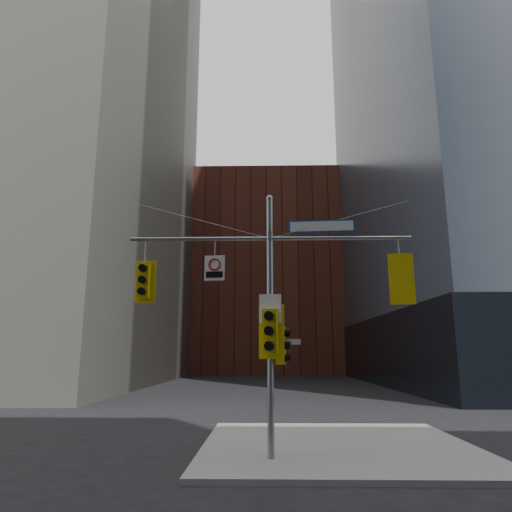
{
  "coord_description": "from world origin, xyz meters",
  "views": [
    {
      "loc": [
        -0.12,
        -10.59,
        2.81
      ],
      "look_at": [
        -0.39,
        2.0,
        5.49
      ],
      "focal_mm": 32.0,
      "sensor_mm": 36.0,
      "label": 1
    }
  ],
  "objects_px": {
    "traffic_light_pole_front": "(270,331)",
    "regulatory_sign_arm": "(215,267)",
    "street_sign_blade": "(321,226)",
    "traffic_light_west_arm": "(144,281)",
    "signal_assembly": "(270,294)",
    "traffic_light_east_arm": "(401,280)",
    "traffic_light_pole_side": "(282,346)"
  },
  "relations": [
    {
      "from": "traffic_light_pole_front",
      "to": "regulatory_sign_arm",
      "type": "height_order",
      "value": "regulatory_sign_arm"
    },
    {
      "from": "traffic_light_pole_front",
      "to": "street_sign_blade",
      "type": "distance_m",
      "value": 3.33
    },
    {
      "from": "traffic_light_west_arm",
      "to": "traffic_light_pole_front",
      "type": "distance_m",
      "value": 3.83
    },
    {
      "from": "signal_assembly",
      "to": "traffic_light_east_arm",
      "type": "bearing_deg",
      "value": 0.01
    },
    {
      "from": "traffic_light_pole_front",
      "to": "traffic_light_west_arm",
      "type": "bearing_deg",
      "value": -174.49
    },
    {
      "from": "traffic_light_pole_side",
      "to": "regulatory_sign_arm",
      "type": "xyz_separation_m",
      "value": [
        -1.88,
        -0.02,
        2.16
      ]
    },
    {
      "from": "traffic_light_west_arm",
      "to": "street_sign_blade",
      "type": "height_order",
      "value": "street_sign_blade"
    },
    {
      "from": "traffic_light_west_arm",
      "to": "traffic_light_pole_front",
      "type": "relative_size",
      "value": 0.83
    },
    {
      "from": "traffic_light_east_arm",
      "to": "traffic_light_pole_side",
      "type": "bearing_deg",
      "value": 10.27
    },
    {
      "from": "traffic_light_west_arm",
      "to": "traffic_light_east_arm",
      "type": "relative_size",
      "value": 0.86
    },
    {
      "from": "traffic_light_west_arm",
      "to": "street_sign_blade",
      "type": "bearing_deg",
      "value": 1.19
    },
    {
      "from": "traffic_light_pole_front",
      "to": "regulatory_sign_arm",
      "type": "xyz_separation_m",
      "value": [
        -1.56,
        0.25,
        1.79
      ]
    },
    {
      "from": "street_sign_blade",
      "to": "regulatory_sign_arm",
      "type": "bearing_deg",
      "value": -175.63
    },
    {
      "from": "street_sign_blade",
      "to": "traffic_light_west_arm",
      "type": "bearing_deg",
      "value": -176.19
    },
    {
      "from": "signal_assembly",
      "to": "traffic_light_east_arm",
      "type": "relative_size",
      "value": 5.68
    },
    {
      "from": "traffic_light_pole_front",
      "to": "traffic_light_pole_side",
      "type": "bearing_deg",
      "value": 49.54
    },
    {
      "from": "signal_assembly",
      "to": "traffic_light_east_arm",
      "type": "xyz_separation_m",
      "value": [
        3.63,
        0.0,
        0.38
      ]
    },
    {
      "from": "signal_assembly",
      "to": "street_sign_blade",
      "type": "bearing_deg",
      "value": 0.13
    },
    {
      "from": "traffic_light_east_arm",
      "to": "traffic_light_west_arm",
      "type": "bearing_deg",
      "value": 10.13
    },
    {
      "from": "traffic_light_pole_side",
      "to": "street_sign_blade",
      "type": "relative_size",
      "value": 0.52
    },
    {
      "from": "regulatory_sign_arm",
      "to": "signal_assembly",
      "type": "bearing_deg",
      "value": 5.64
    },
    {
      "from": "traffic_light_west_arm",
      "to": "traffic_light_pole_side",
      "type": "distance_m",
      "value": 4.26
    },
    {
      "from": "signal_assembly",
      "to": "traffic_light_west_arm",
      "type": "xyz_separation_m",
      "value": [
        -3.54,
        0.01,
        0.38
      ]
    },
    {
      "from": "traffic_light_pole_front",
      "to": "traffic_light_east_arm",
      "type": "bearing_deg",
      "value": 14.21
    },
    {
      "from": "regulatory_sign_arm",
      "to": "traffic_light_pole_side",
      "type": "bearing_deg",
      "value": 5.45
    },
    {
      "from": "signal_assembly",
      "to": "regulatory_sign_arm",
      "type": "relative_size",
      "value": 11.17
    },
    {
      "from": "signal_assembly",
      "to": "street_sign_blade",
      "type": "height_order",
      "value": "signal_assembly"
    },
    {
      "from": "signal_assembly",
      "to": "traffic_light_pole_side",
      "type": "bearing_deg",
      "value": -0.41
    },
    {
      "from": "traffic_light_pole_front",
      "to": "street_sign_blade",
      "type": "xyz_separation_m",
      "value": [
        1.48,
        0.27,
        2.97
      ]
    },
    {
      "from": "traffic_light_west_arm",
      "to": "traffic_light_pole_side",
      "type": "relative_size",
      "value": 1.21
    },
    {
      "from": "traffic_light_east_arm",
      "to": "street_sign_blade",
      "type": "distance_m",
      "value": 2.65
    },
    {
      "from": "signal_assembly",
      "to": "traffic_light_pole_front",
      "type": "height_order",
      "value": "signal_assembly"
    }
  ]
}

